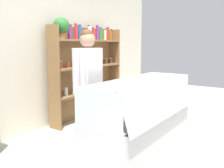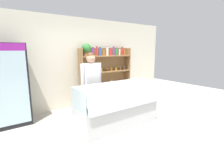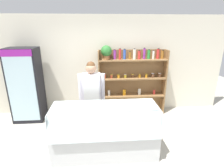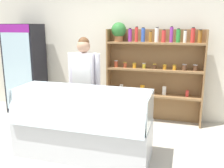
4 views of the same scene
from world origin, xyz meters
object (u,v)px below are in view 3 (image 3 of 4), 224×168
object	(u,v)px
deli_display_case	(105,139)
shop_clerk	(92,93)
drinks_fridge	(26,85)
shelving_unit	(129,75)

from	to	relation	value
deli_display_case	shop_clerk	bearing A→B (deg)	108.95
drinks_fridge	shelving_unit	distance (m)	2.70
drinks_fridge	deli_display_case	size ratio (longest dim) A/B	0.97
deli_display_case	shop_clerk	size ratio (longest dim) A/B	1.16
shop_clerk	drinks_fridge	bearing A→B (deg)	155.47
drinks_fridge	deli_display_case	distance (m)	2.55
drinks_fridge	shelving_unit	world-z (taller)	shelving_unit
shop_clerk	deli_display_case	bearing A→B (deg)	-71.05
deli_display_case	shop_clerk	xyz separation A→B (m)	(-0.25, 0.73, 0.69)
shelving_unit	deli_display_case	size ratio (longest dim) A/B	0.99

